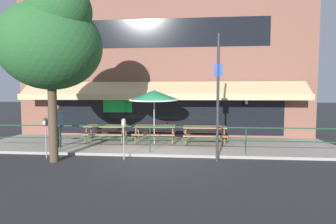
{
  "coord_description": "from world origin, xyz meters",
  "views": [
    {
      "loc": [
        1.5,
        -9.1,
        2.25
      ],
      "look_at": [
        0.55,
        1.6,
        1.5
      ],
      "focal_mm": 28.0,
      "sensor_mm": 36.0,
      "label": 1
    }
  ],
  "objects": [
    {
      "name": "parking_meter_far",
      "position": [
        -0.77,
        -0.49,
        1.15
      ],
      "size": [
        0.15,
        0.16,
        1.42
      ],
      "color": "gray",
      "rests_on": "ground"
    },
    {
      "name": "picnic_table_left",
      "position": [
        -2.22,
        2.05,
        0.71
      ],
      "size": [
        1.8,
        1.42,
        0.76
      ],
      "color": "#997047",
      "rests_on": "patio_deck"
    },
    {
      "name": "picnic_table_centre",
      "position": [
        -0.08,
        2.2,
        0.71
      ],
      "size": [
        1.8,
        1.42,
        0.76
      ],
      "color": "#997047",
      "rests_on": "patio_deck"
    },
    {
      "name": "patio_railing",
      "position": [
        0.0,
        0.3,
        0.8
      ],
      "size": [
        13.84,
        0.04,
        0.97
      ],
      "color": "#194723",
      "rests_on": "patio_deck"
    },
    {
      "name": "street_sign_pole",
      "position": [
        2.37,
        -0.45,
        2.15
      ],
      "size": [
        0.28,
        0.09,
        4.18
      ],
      "color": "#2D2D33",
      "rests_on": "ground"
    },
    {
      "name": "patio_umbrella_centre",
      "position": [
        -0.08,
        1.94,
        2.18
      ],
      "size": [
        2.14,
        2.14,
        2.38
      ],
      "color": "#B7B2A8",
      "rests_on": "patio_deck"
    },
    {
      "name": "parking_meter_near",
      "position": [
        -3.51,
        -0.53,
        1.15
      ],
      "size": [
        0.15,
        0.16,
        1.42
      ],
      "color": "gray",
      "rests_on": "ground"
    },
    {
      "name": "patio_deck",
      "position": [
        0.0,
        2.0,
        0.05
      ],
      "size": [
        15.0,
        4.0,
        0.1
      ],
      "primitive_type": "cube",
      "color": "#9E998E",
      "rests_on": "ground"
    },
    {
      "name": "pedestrian_walking",
      "position": [
        -3.83,
        0.84,
        1.06
      ],
      "size": [
        0.31,
        0.61,
        1.71
      ],
      "color": "#333338",
      "rests_on": "patio_deck"
    },
    {
      "name": "picnic_table_right",
      "position": [
        2.07,
        2.04,
        0.71
      ],
      "size": [
        1.8,
        1.42,
        0.76
      ],
      "color": "#997047",
      "rests_on": "patio_deck"
    },
    {
      "name": "ground_plane",
      "position": [
        0.0,
        0.0,
        0.0
      ],
      "size": [
        120.0,
        120.0,
        0.0
      ],
      "primitive_type": "plane",
      "color": "#2D2D30"
    },
    {
      "name": "street_tree_curbside",
      "position": [
        -2.94,
        -0.96,
        3.96
      ],
      "size": [
        3.31,
        2.98,
        5.69
      ],
      "color": "brown",
      "rests_on": "ground"
    },
    {
      "name": "restaurant_building",
      "position": [
        0.0,
        4.22,
        3.72
      ],
      "size": [
        15.0,
        1.6,
        7.49
      ],
      "color": "brown",
      "rests_on": "ground"
    }
  ]
}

